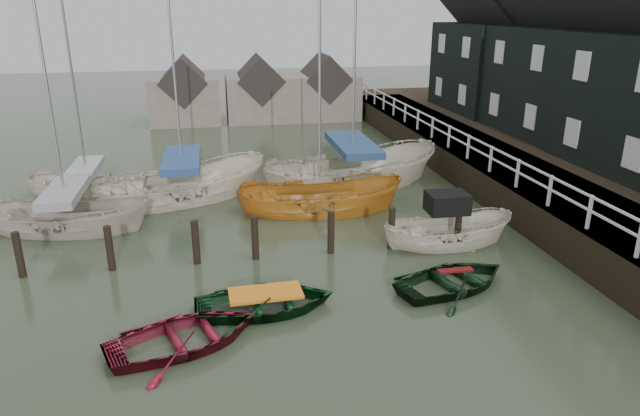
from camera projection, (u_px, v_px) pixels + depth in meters
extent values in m
plane|color=#2C3521|center=(310.00, 301.00, 15.29)|extent=(120.00, 120.00, 0.00)
cube|color=black|center=(479.00, 148.00, 25.74)|extent=(3.00, 32.00, 0.20)
cube|color=silver|center=(450.00, 126.00, 25.12)|extent=(0.06, 32.00, 0.06)
cube|color=silver|center=(449.00, 135.00, 25.26)|extent=(0.06, 32.00, 0.06)
cube|color=black|center=(584.00, 172.00, 27.17)|extent=(14.00, 38.00, 1.50)
cube|color=black|center=(571.00, 81.00, 27.68)|extent=(6.00, 7.00, 5.00)
cube|color=black|center=(502.00, 67.00, 34.16)|extent=(6.40, 7.00, 5.00)
cylinder|color=black|center=(20.00, 261.00, 16.49)|extent=(0.22, 0.22, 1.80)
cylinder|color=black|center=(110.00, 255.00, 16.93)|extent=(0.22, 0.22, 1.80)
cylinder|color=black|center=(196.00, 248.00, 17.37)|extent=(0.22, 0.22, 1.80)
cylinder|color=black|center=(255.00, 244.00, 17.69)|extent=(0.22, 0.22, 1.80)
cylinder|color=black|center=(331.00, 238.00, 18.11)|extent=(0.22, 0.22, 1.80)
cylinder|color=black|center=(391.00, 234.00, 18.46)|extent=(0.22, 0.22, 1.80)
cylinder|color=black|center=(458.00, 229.00, 18.86)|extent=(0.22, 0.22, 1.80)
cube|color=#665B51|center=(185.00, 100.00, 38.15)|extent=(4.50, 4.00, 3.00)
cube|color=#282321|center=(184.00, 80.00, 37.71)|extent=(3.18, 4.08, 3.18)
cube|color=#665B51|center=(260.00, 98.00, 39.02)|extent=(4.50, 4.00, 3.00)
cube|color=#282321|center=(259.00, 79.00, 38.59)|extent=(3.18, 4.08, 3.18)
cube|color=#665B51|center=(324.00, 96.00, 39.81)|extent=(4.50, 4.00, 3.00)
cube|color=#282321|center=(324.00, 77.00, 39.38)|extent=(3.18, 4.08, 3.18)
imported|color=maroon|center=(187.00, 345.00, 13.31)|extent=(4.29, 3.67, 0.75)
imported|color=black|center=(266.00, 310.00, 14.83)|extent=(3.71, 2.71, 0.75)
imported|color=black|center=(454.00, 287.00, 16.03)|extent=(4.14, 3.48, 0.73)
imported|color=beige|center=(446.00, 246.00, 18.83)|extent=(4.39, 1.74, 1.68)
cube|color=black|center=(447.00, 203.00, 18.53)|extent=(1.32, 1.03, 0.65)
imported|color=#C1B3A5|center=(70.00, 229.00, 20.18)|extent=(6.28, 3.50, 2.29)
cylinder|color=#B2B2B7|center=(44.00, 66.00, 18.28)|extent=(0.10, 0.10, 8.80)
cube|color=gray|center=(64.00, 192.00, 19.72)|extent=(3.45, 1.89, 0.30)
imported|color=silver|center=(185.00, 199.00, 23.38)|extent=(7.69, 5.07, 2.78)
cylinder|color=#B2B2B7|center=(172.00, 44.00, 21.32)|extent=(0.10, 0.10, 9.22)
cube|color=navy|center=(182.00, 160.00, 22.82)|extent=(4.21, 2.74, 0.30)
imported|color=orange|center=(320.00, 210.00, 22.10)|extent=(6.58, 3.11, 2.45)
cylinder|color=#B2B2B7|center=(320.00, 82.00, 20.46)|extent=(0.10, 0.10, 7.08)
imported|color=beige|center=(352.00, 185.00, 25.12)|extent=(8.50, 4.43, 3.12)
cylinder|color=#B2B2B7|center=(355.00, 30.00, 22.93)|extent=(0.10, 0.10, 9.63)
cube|color=navy|center=(353.00, 145.00, 24.50)|extent=(4.66, 2.38, 0.30)
imported|color=beige|center=(90.00, 197.00, 23.64)|extent=(5.64, 3.75, 2.04)
cylinder|color=#B2B2B7|center=(71.00, 69.00, 21.91)|extent=(0.10, 0.10, 8.08)
cube|color=#99999F|center=(85.00, 168.00, 23.22)|extent=(3.09, 2.03, 0.30)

